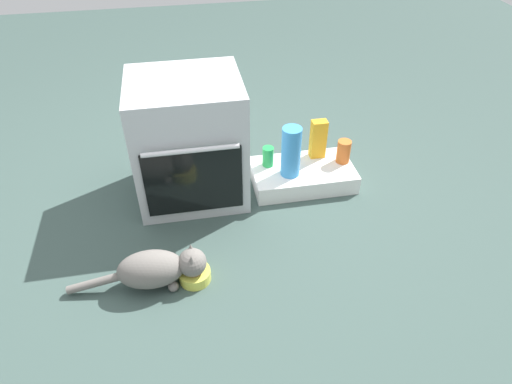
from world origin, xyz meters
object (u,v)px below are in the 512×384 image
Objects in this scene: food_bowl at (195,274)px; sauce_jar at (344,151)px; water_bottle at (291,152)px; juice_carton at (318,139)px; cat at (158,268)px; soda_can at (268,156)px; oven at (189,141)px; pantry_cabinet at (302,175)px.

food_bowl is 1.07× the size of sauce_jar.
water_bottle is 1.25× the size of juice_carton.
juice_carton is at bearing 42.59° from food_bowl.
cat is 4.58× the size of sauce_jar.
sauce_jar reaches higher than food_bowl.
oven is at bearing -176.88° from soda_can.
oven is at bearing -175.18° from juice_carton.
water_bottle is 0.35m from sauce_jar.
pantry_cabinet is 3.97× the size of food_bowl.
cat is at bearing -142.70° from juice_carton.
water_bottle is at bearing -154.63° from pantry_cabinet.
juice_carton reaches higher than pantry_cabinet.
pantry_cabinet is 2.48× the size of juice_carton.
soda_can is 0.32m from juice_carton.
food_bowl is at bearing -0.00° from cat.
juice_carton is at bearing 38.73° from cat.
water_bottle is at bearing -44.82° from soda_can.
sauce_jar is (1.10, 0.65, 0.08)m from cat.
water_bottle is 0.18m from soda_can.
pantry_cabinet is 0.24m from soda_can.
pantry_cabinet is 0.28m from sauce_jar.
juice_carton is (0.20, 0.15, -0.03)m from water_bottle.
food_bowl is 1.15m from sauce_jar.
oven is 4.62× the size of food_bowl.
sauce_jar reaches higher than soda_can.
soda_can is at bearing 48.18° from cat.
food_bowl is 0.18m from cat.
pantry_cabinet is at bearing 42.60° from food_bowl.
food_bowl is (-0.05, -0.67, -0.31)m from oven.
water_bottle is 0.25m from juice_carton.
sauce_jar is 0.58× the size of juice_carton.
cat is 0.97m from water_bottle.
oven is 2.89× the size of juice_carton.
sauce_jar is at bearing 4.49° from pantry_cabinet.
oven is 0.48m from soda_can.
soda_can is at bearing 135.18° from water_bottle.
pantry_cabinet is 0.94m from food_bowl.
cat reaches higher than food_bowl.
food_bowl is at bearing -145.07° from sauce_jar.
juice_carton is at bearing 148.26° from sauce_jar.
pantry_cabinet is 0.23m from juice_carton.
water_bottle reaches higher than soda_can.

